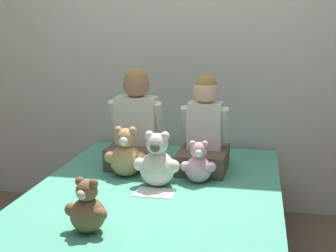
{
  "coord_description": "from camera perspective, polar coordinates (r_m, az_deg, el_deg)",
  "views": [
    {
      "loc": [
        0.53,
        -2.33,
        1.37
      ],
      "look_at": [
        0.0,
        0.38,
        0.76
      ],
      "focal_mm": 50.0,
      "sensor_mm": 36.0,
      "label": 1
    }
  ],
  "objects": [
    {
      "name": "wall_behind_bed",
      "position": [
        3.43,
        2.21,
        10.4
      ],
      "size": [
        8.0,
        0.06,
        2.5
      ],
      "color": "beige",
      "rests_on": "ground_plane"
    },
    {
      "name": "child_on_right",
      "position": [
        2.89,
        4.45,
        -0.88
      ],
      "size": [
        0.3,
        0.39,
        0.58
      ],
      "rotation": [
        0.0,
        0.0,
        -0.03
      ],
      "color": "brown",
      "rests_on": "bed"
    },
    {
      "name": "sign_card",
      "position": [
        2.53,
        -1.62,
        -8.12
      ],
      "size": [
        0.21,
        0.15,
        0.0
      ],
      "color": "white",
      "rests_on": "bed"
    },
    {
      "name": "teddy_bear_held_by_left_child",
      "position": [
        2.77,
        -5.16,
        -3.59
      ],
      "size": [
        0.25,
        0.19,
        0.3
      ],
      "rotation": [
        0.0,
        0.0,
        0.06
      ],
      "color": "tan",
      "rests_on": "bed"
    },
    {
      "name": "child_on_left",
      "position": [
        2.96,
        -3.94,
        -0.06
      ],
      "size": [
        0.35,
        0.34,
        0.62
      ],
      "rotation": [
        0.0,
        0.0,
        -0.03
      ],
      "color": "brown",
      "rests_on": "bed"
    },
    {
      "name": "bed",
      "position": [
        2.65,
        -1.62,
        -12.9
      ],
      "size": [
        1.36,
        1.97,
        0.48
      ],
      "color": "#473828",
      "rests_on": "ground_plane"
    },
    {
      "name": "teddy_bear_between_children",
      "position": [
        2.6,
        -1.33,
        -4.53
      ],
      "size": [
        0.26,
        0.2,
        0.31
      ],
      "rotation": [
        0.0,
        0.0,
        -0.01
      ],
      "color": "silver",
      "rests_on": "bed"
    },
    {
      "name": "teddy_bear_at_foot_of_bed",
      "position": [
        2.08,
        -9.8,
        -9.99
      ],
      "size": [
        0.2,
        0.15,
        0.25
      ],
      "rotation": [
        0.0,
        0.0,
        -0.21
      ],
      "color": "brown",
      "rests_on": "bed"
    },
    {
      "name": "teddy_bear_held_by_right_child",
      "position": [
        2.67,
        3.72,
        -4.75
      ],
      "size": [
        0.2,
        0.15,
        0.24
      ],
      "rotation": [
        0.0,
        0.0,
        0.13
      ],
      "color": "#DBA3B2",
      "rests_on": "bed"
    }
  ]
}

